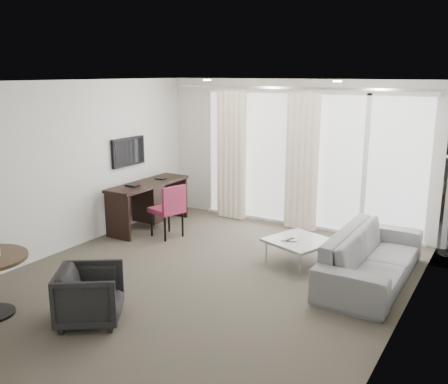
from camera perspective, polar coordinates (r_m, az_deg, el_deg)
The scene contains 24 objects.
floor at distance 6.75m, azimuth -2.64°, elevation -10.16°, with size 5.00×6.00×0.00m, color #4B453A.
ceiling at distance 6.18m, azimuth -2.90°, elevation 12.50°, with size 5.00×6.00×0.00m, color white.
wall_left at distance 7.97m, azimuth -17.99°, elevation 2.67°, with size 0.00×6.00×2.60m, color silver.
wall_right at distance 5.42m, azimuth 19.92°, elevation -2.38°, with size 0.00×6.00×2.60m, color silver.
window_panel at distance 8.84m, azimuth 9.61°, elevation 3.52°, with size 4.00×0.02×2.38m, color white, non-canonical shape.
window_frame at distance 8.83m, azimuth 9.57°, elevation 3.50°, with size 4.10×0.06×2.44m, color white, non-canonical shape.
curtain_left at distance 9.31m, azimuth 0.87°, elevation 4.20°, with size 0.60×0.20×2.38m, color #F1E6C9, non-canonical shape.
curtain_right at distance 8.71m, azimuth 8.90°, elevation 3.39°, with size 0.60×0.20×2.38m, color #F1E6C9, non-canonical shape.
curtain_track at distance 8.68m, azimuth 7.65°, elevation 11.70°, with size 4.80×0.04×0.04m, color #B2B2B7, non-canonical shape.
downlight_a at distance 8.01m, azimuth -1.94°, elevation 12.67°, with size 0.12×0.12×0.02m, color #FFE0B2.
downlight_b at distance 7.11m, azimuth 12.83°, elevation 12.24°, with size 0.12×0.12×0.02m, color #FFE0B2.
desk at distance 9.00m, azimuth -8.59°, elevation -1.45°, with size 0.54×1.73×0.81m, color black, non-canonical shape.
tv at distance 8.94m, azimuth -10.87°, elevation 4.54°, with size 0.05×0.80×0.50m, color black, non-canonical shape.
desk_chair at distance 8.41m, azimuth -6.57°, elevation -2.11°, with size 0.49×0.46×0.91m, color maroon, non-canonical shape.
tub_armchair at distance 5.81m, azimuth -15.07°, elevation -11.32°, with size 0.67×0.69×0.63m, color black.
coffee_table at distance 7.35m, azimuth 8.52°, elevation -6.75°, with size 0.81×0.81×0.36m, color gray, non-canonical shape.
remote at distance 7.25m, azimuth 7.58°, elevation -5.50°, with size 0.06×0.18×0.02m, color black, non-canonical shape.
magazine at distance 7.32m, azimuth 7.58°, elevation -5.33°, with size 0.21×0.27×0.02m, color gray, non-canonical shape.
sofa at distance 6.93m, azimuth 16.57°, elevation -7.10°, with size 2.30×0.90×0.67m, color slate.
terrace_slab at distance 10.51m, azimuth 12.33°, elevation -2.06°, with size 5.60×3.00×0.12m, color #4D4D50.
rattan_chair_a at distance 9.71m, azimuth 17.15°, elevation -0.91°, with size 0.53×0.53×0.78m, color brown, non-canonical shape.
rattan_chair_b at distance 10.08m, azimuth 22.12°, elevation -0.89°, with size 0.51×0.51×0.75m, color brown, non-canonical shape.
rattan_table at distance 9.27m, azimuth 17.30°, elevation -2.58°, with size 0.47×0.47×0.47m, color brown, non-canonical shape.
balustrade at distance 11.74m, azimuth 14.73°, elevation 2.24°, with size 5.50×0.06×1.05m, color #B2B2B7, non-canonical shape.
Camera 1 is at (3.41, -5.16, 2.71)m, focal length 40.00 mm.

